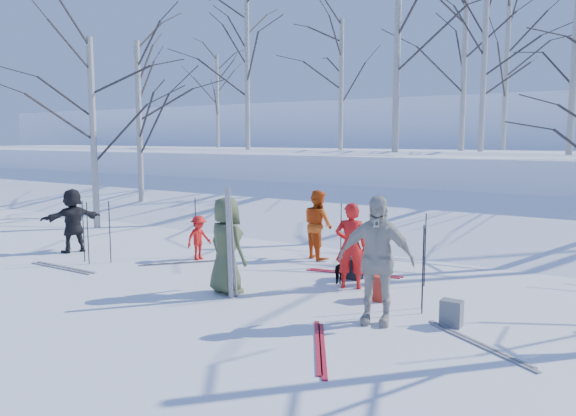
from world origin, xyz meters
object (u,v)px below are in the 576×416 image
Objects in this scene: skier_red_seated at (199,238)px; skier_cream_east at (376,260)px; backpack_dark at (353,269)px; backpack_red at (376,288)px; dog at (343,270)px; backpack_grey at (451,313)px; skier_red_north at (351,246)px; skier_grey_west at (73,220)px; skier_olive_center at (226,246)px; skier_redor_behind at (318,224)px.

skier_cream_east reaches higher than skier_red_seated.
backpack_dark is (-1.45, 2.13, -0.74)m from skier_cream_east.
skier_red_seated is at bearing 171.13° from backpack_red.
dog reaches higher than backpack_dark.
backpack_grey is at bearing -94.03° from skier_red_seated.
backpack_dark is (-2.43, 1.66, 0.01)m from backpack_grey.
skier_red_north reaches higher than skier_grey_west.
skier_olive_center is at bearing -173.38° from backpack_grey.
skier_olive_center is 2.64m from backpack_red.
skier_olive_center is 4.42× the size of backpack_grey.
skier_red_seated is at bearing -24.66° from skier_olive_center.
skier_grey_west reaches higher than backpack_red.
backpack_red is at bearing 166.62° from skier_redor_behind.
skier_olive_center is at bearing -123.17° from backpack_dark.
skier_grey_west is 3.60× the size of backpack_red.
skier_cream_east is at bearing 104.50° from skier_red_north.
backpack_grey is (1.45, -0.59, -0.02)m from backpack_red.
skier_red_seated is 3.22m from skier_grey_west.
skier_red_north is 6.98m from skier_grey_west.
skier_olive_center is 3.31m from skier_redor_behind.
backpack_red is at bearing -90.72° from skier_red_seated.
skier_red_north is at bearing 163.23° from skier_redor_behind.
backpack_red is (4.60, -0.72, -0.28)m from skier_red_seated.
backpack_grey is 0.95× the size of backpack_dark.
skier_cream_east is 3.40× the size of dog.
skier_red_north reaches higher than skier_red_seated.
skier_redor_behind is 2.20m from dog.
backpack_dark is (3.62, 0.35, -0.29)m from skier_red_seated.
dog is at bearing -81.71° from skier_red_seated.
skier_red_seated reaches higher than backpack_red.
backpack_red is (2.47, -2.28, -0.56)m from skier_redor_behind.
skier_red_seated is (-2.25, 1.75, -0.35)m from skier_olive_center.
backpack_red is at bearing 157.88° from backpack_grey.
skier_cream_east is 4.69× the size of backpack_dark.
skier_red_seated is at bearing -27.35° from skier_red_north.
backpack_grey is at bearing -34.32° from backpack_dark.
skier_redor_behind is at bearing 116.42° from skier_cream_east.
backpack_dark is (-0.27, 0.62, -0.57)m from skier_red_north.
dog is (1.34, 1.75, -0.61)m from skier_olive_center.
skier_redor_behind is 2.79× the size of dog.
skier_red_north reaches higher than backpack_dark.
skier_cream_east is at bearing -55.76° from backpack_dark.
skier_red_seated is at bearing -174.48° from backpack_dark.
skier_grey_west is (-5.31, 0.74, -0.08)m from skier_olive_center.
dog is at bearing -65.98° from skier_red_north.
skier_red_seated is 4.67m from backpack_red.
skier_red_north is 2.80× the size of dog.
dog is (1.46, -1.55, -0.54)m from skier_redor_behind.
skier_cream_east reaches higher than skier_olive_center.
skier_redor_behind is 5.79m from skier_grey_west.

